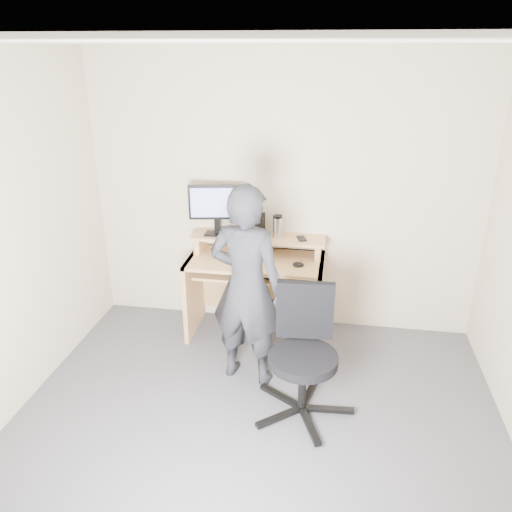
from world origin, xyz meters
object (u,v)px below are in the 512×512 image
(monitor, at_px, (216,205))
(office_chair, at_px, (304,348))
(desk, at_px, (257,276))
(person, at_px, (246,287))

(monitor, height_order, office_chair, monitor)
(monitor, distance_m, office_chair, 1.56)
(desk, bearing_deg, office_chair, -64.17)
(desk, relative_size, monitor, 2.48)
(desk, xyz_separation_m, person, (0.04, -0.75, 0.26))
(desk, distance_m, office_chair, 1.16)
(desk, height_order, person, person)
(monitor, xyz_separation_m, office_chair, (0.88, -1.09, -0.68))
(person, bearing_deg, monitor, -50.10)
(monitor, bearing_deg, office_chair, -61.25)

